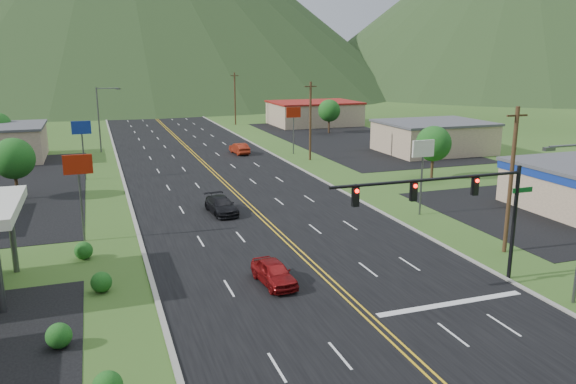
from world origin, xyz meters
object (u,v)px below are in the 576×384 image
object	(u,v)px
streetlight_west	(101,115)
car_red_near	(274,273)
car_dark_mid	(221,206)
traffic_signal	(459,199)
car_red_far	(239,149)

from	to	relation	value
streetlight_west	car_red_near	distance (m)	53.07
streetlight_west	car_dark_mid	distance (m)	37.50
traffic_signal	streetlight_west	xyz separation A→B (m)	(-18.16, 56.00, -0.15)
traffic_signal	car_red_near	distance (m)	11.48
car_dark_mid	traffic_signal	bearing A→B (deg)	-69.57
car_dark_mid	car_red_near	bearing A→B (deg)	-96.39
streetlight_west	car_red_near	bearing A→B (deg)	-80.91
traffic_signal	car_red_far	distance (m)	48.56
streetlight_west	car_dark_mid	world-z (taller)	streetlight_west
car_dark_mid	car_red_far	distance (m)	29.87
streetlight_west	car_red_near	world-z (taller)	streetlight_west
streetlight_west	car_dark_mid	bearing A→B (deg)	-76.40
streetlight_west	car_red_far	world-z (taller)	streetlight_west
traffic_signal	car_red_near	bearing A→B (deg)	158.89
car_red_near	car_red_far	bearing A→B (deg)	72.83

